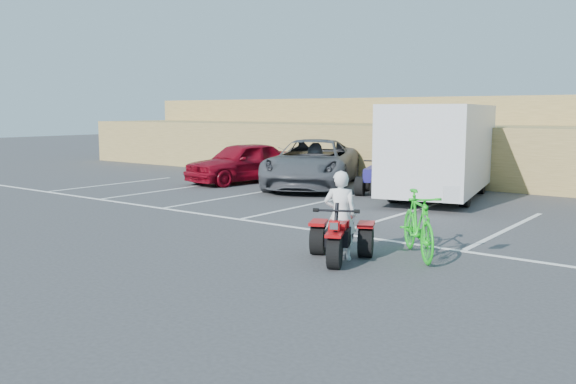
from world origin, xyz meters
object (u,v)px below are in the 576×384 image
Objects in this scene: red_trike_atv at (339,261)px; quad_atv_blue at (379,194)px; cargo_trailer at (441,148)px; green_dirt_bike at (418,224)px; red_car at (242,162)px; grey_pickup at (313,163)px; quad_atv_green at (398,196)px; rider at (340,215)px.

red_trike_atv is 0.88× the size of quad_atv_blue.
cargo_trailer is 2.33m from quad_atv_blue.
green_dirt_bike is 0.46× the size of red_car.
cargo_trailer is at bearing 77.06° from red_trike_atv.
grey_pickup is 2.76m from quad_atv_blue.
quad_atv_green is at bearing -28.96° from grey_pickup.
rider is at bearing -86.00° from quad_atv_blue.
quad_atv_blue is at bearing 168.00° from quad_atv_green.
grey_pickup reaches higher than quad_atv_blue.
red_car is at bearing 164.64° from grey_pickup.
red_car is 0.69× the size of cargo_trailer.
quad_atv_blue is 1.07× the size of quad_atv_green.
red_trike_atv is 1.54m from green_dirt_bike.
quad_atv_green reaches higher than red_trike_atv.
rider is 8.19m from quad_atv_green.
quad_atv_blue is (-3.46, 7.72, -0.76)m from rider.
rider is (-0.06, 0.14, 0.76)m from red_trike_atv.
green_dirt_bike reaches higher than red_trike_atv.
cargo_trailer is (-1.67, 8.05, 0.69)m from rider.
red_car is 5.43m from quad_atv_blue.
grey_pickup reaches higher than red_trike_atv.
grey_pickup is at bearing 155.52° from quad_atv_blue.
rider reaches higher than quad_atv_blue.
cargo_trailer is (-1.73, 8.19, 1.46)m from red_trike_atv.
quad_atv_green is at bearing 12.03° from red_car.
red_car is 2.69× the size of quad_atv_green.
quad_atv_green is (-2.79, 7.66, -0.76)m from rider.
quad_atv_green is (6.05, 0.18, -0.72)m from red_car.
green_dirt_bike is (0.93, 1.09, 0.58)m from red_trike_atv.
cargo_trailer reaches higher than rider.
red_car is at bearing 174.82° from quad_atv_green.
cargo_trailer reaches higher than quad_atv_green.
grey_pickup is 3.39× the size of quad_atv_blue.
red_trike_atv is at bearing -30.23° from red_car.
red_car reaches higher than green_dirt_bike.
cargo_trailer reaches higher than grey_pickup.
cargo_trailer is at bearing -22.77° from grey_pickup.
green_dirt_bike reaches higher than quad_atv_green.
quad_atv_blue reaches higher than quad_atv_green.
green_dirt_bike is 7.63m from cargo_trailer.
red_car is (-8.84, 7.49, -0.04)m from rider.
red_car reaches higher than quad_atv_green.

